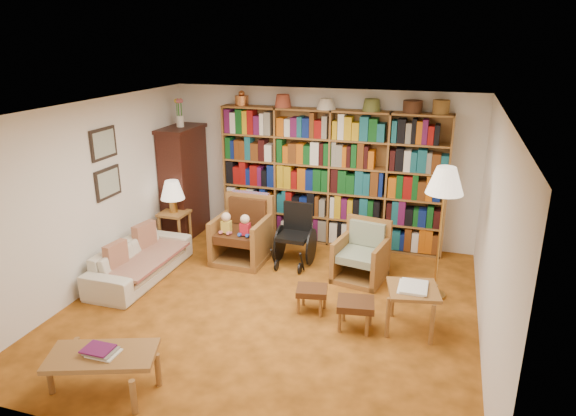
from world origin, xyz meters
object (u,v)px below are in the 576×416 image
at_px(side_table_lamp, 175,220).
at_px(armchair_sage, 362,256).
at_px(sofa, 140,260).
at_px(side_table_papers, 413,294).
at_px(floor_lamp, 445,186).
at_px(armchair_leather, 244,233).
at_px(footstool_a, 312,292).
at_px(coffee_table, 102,358).
at_px(wheelchair, 295,236).
at_px(footstool_b, 356,306).

distance_m(side_table_lamp, armchair_sage, 3.09).
xyz_separation_m(sofa, side_table_papers, (3.78, -0.25, 0.20)).
bearing_deg(floor_lamp, side_table_lamp, 173.28).
height_order(armchair_leather, footstool_a, armchair_leather).
xyz_separation_m(side_table_papers, footstool_a, (-1.22, 0.07, -0.20)).
height_order(side_table_papers, footstool_a, side_table_papers).
distance_m(footstool_a, coffee_table, 2.56).
height_order(side_table_papers, coffee_table, side_table_papers).
xyz_separation_m(sofa, armchair_leather, (1.15, 1.08, 0.14)).
height_order(side_table_lamp, coffee_table, side_table_lamp).
xyz_separation_m(sofa, wheelchair, (1.94, 1.16, 0.16)).
distance_m(side_table_papers, coffee_table, 3.39).
bearing_deg(footstool_a, armchair_leather, 138.34).
height_order(armchair_leather, side_table_papers, armchair_leather).
height_order(armchair_leather, coffee_table, armchair_leather).
relative_size(wheelchair, side_table_papers, 1.37).
bearing_deg(wheelchair, footstool_b, -52.54).
xyz_separation_m(armchair_sage, wheelchair, (-1.04, 0.19, 0.10)).
xyz_separation_m(side_table_papers, coffee_table, (-2.74, -1.99, -0.11)).
bearing_deg(armchair_sage, sofa, -161.96).
height_order(armchair_leather, footstool_b, armchair_leather).
bearing_deg(footstool_a, wheelchair, 114.77).
bearing_deg(footstool_b, armchair_sage, 97.03).
xyz_separation_m(floor_lamp, coffee_table, (-2.97, -2.92, -1.16)).
xyz_separation_m(floor_lamp, footstool_b, (-0.86, -1.11, -1.22)).
distance_m(armchair_leather, footstool_b, 2.51).
height_order(side_table_lamp, side_table_papers, side_table_lamp).
bearing_deg(side_table_papers, coffee_table, -144.07).
height_order(armchair_sage, footstool_a, armchair_sage).
relative_size(sofa, coffee_table, 1.58).
relative_size(sofa, side_table_lamp, 3.04).
bearing_deg(side_table_lamp, armchair_sage, -3.72).
bearing_deg(sofa, wheelchair, -59.21).
distance_m(armchair_leather, floor_lamp, 3.10).
bearing_deg(floor_lamp, footstool_a, -149.03).
height_order(side_table_lamp, floor_lamp, floor_lamp).
bearing_deg(side_table_papers, armchair_leather, 153.25).
bearing_deg(armchair_sage, side_table_lamp, 176.28).
relative_size(side_table_lamp, side_table_papers, 0.88).
distance_m(side_table_lamp, coffee_table, 3.59).
bearing_deg(armchair_leather, coffee_table, -91.92).
height_order(side_table_lamp, wheelchair, wheelchair).
bearing_deg(armchair_leather, side_table_lamp, 175.75).
bearing_deg(floor_lamp, side_table_papers, -103.90).
relative_size(sofa, wheelchair, 1.95).
bearing_deg(armchair_leather, wheelchair, 5.73).
xyz_separation_m(armchair_sage, footstool_b, (0.17, -1.39, -0.02)).
distance_m(armchair_leather, wheelchair, 0.80).
bearing_deg(footstool_b, sofa, 172.42).
distance_m(side_table_lamp, side_table_papers, 4.13).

